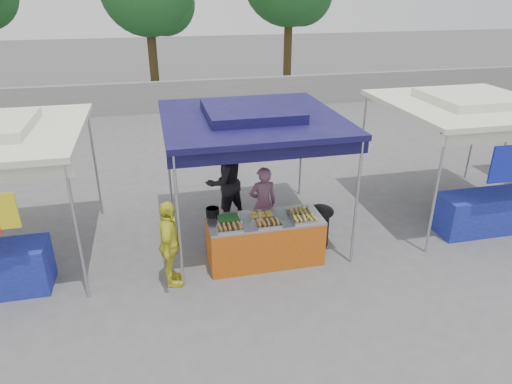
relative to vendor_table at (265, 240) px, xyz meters
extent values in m
plane|color=#515153|center=(0.00, 0.10, -0.43)|extent=(80.00, 80.00, 0.00)
cube|color=slate|center=(0.00, 11.10, 0.17)|extent=(40.00, 0.25, 1.20)
cylinder|color=#AAA9B0|center=(-1.50, -0.40, 0.72)|extent=(0.05, 0.05, 2.30)
cylinder|color=#AAA9B0|center=(1.50, -0.40, 0.72)|extent=(0.05, 0.05, 2.30)
cylinder|color=#AAA9B0|center=(-1.50, 2.60, 0.72)|extent=(0.05, 0.05, 2.30)
cylinder|color=#AAA9B0|center=(1.50, 2.60, 0.72)|extent=(0.05, 0.05, 2.30)
cube|color=#110E3A|center=(0.00, 1.10, 1.92)|extent=(3.20, 3.20, 0.10)
cube|color=#110E3A|center=(0.00, 1.10, 2.05)|extent=(1.65, 1.65, 0.18)
cube|color=#110E3A|center=(0.00, -0.40, 1.77)|extent=(3.20, 0.04, 0.25)
cylinder|color=#AAA9B0|center=(-3.00, -0.40, 0.72)|extent=(0.05, 0.05, 2.30)
cylinder|color=#AAA9B0|center=(-3.00, 2.60, 0.72)|extent=(0.05, 0.05, 2.30)
cube|color=gold|center=(-3.95, -0.42, 1.22)|extent=(0.45, 0.04, 0.55)
cylinder|color=#AAA9B0|center=(3.00, -0.40, 0.72)|extent=(0.05, 0.05, 2.30)
cylinder|color=#AAA9B0|center=(3.00, 2.60, 0.72)|extent=(0.05, 0.05, 2.30)
cylinder|color=#AAA9B0|center=(6.00, 2.60, 0.72)|extent=(0.05, 0.05, 2.30)
cube|color=beige|center=(4.50, 1.10, 1.92)|extent=(3.20, 3.20, 0.10)
cube|color=beige|center=(4.50, 1.10, 2.05)|extent=(1.65, 1.65, 0.18)
cube|color=navy|center=(4.50, 0.10, -0.03)|extent=(1.80, 0.70, 0.80)
cylinder|color=#AAA9B0|center=(7.00, 2.60, 0.72)|extent=(0.05, 0.05, 2.30)
cylinder|color=#3A2E16|center=(-1.50, 12.95, 1.58)|extent=(0.36, 0.36, 4.00)
sphere|color=#1C5421|center=(-0.90, 13.15, 3.46)|extent=(2.51, 2.51, 2.51)
cylinder|color=#3A2E16|center=(4.38, 13.35, 1.75)|extent=(0.36, 0.36, 4.36)
cube|color=#AF4C0F|center=(0.00, 0.00, -0.02)|extent=(2.00, 0.80, 0.81)
cube|color=#AAA9B0|center=(0.00, 0.00, 0.40)|extent=(2.00, 0.80, 0.04)
cube|color=#B5B4B9|center=(-0.66, -0.24, 0.45)|extent=(0.42, 0.30, 0.05)
cube|color=brown|center=(-0.66, -0.24, 0.49)|extent=(0.35, 0.25, 0.02)
cube|color=#B5B4B9|center=(-0.01, -0.24, 0.45)|extent=(0.42, 0.30, 0.05)
cube|color=brown|center=(-0.01, -0.24, 0.49)|extent=(0.35, 0.25, 0.02)
cube|color=#B5B4B9|center=(0.64, -0.23, 0.45)|extent=(0.42, 0.30, 0.05)
cube|color=olive|center=(0.64, -0.23, 0.49)|extent=(0.35, 0.25, 0.02)
cube|color=#B5B4B9|center=(-0.63, 0.06, 0.45)|extent=(0.42, 0.30, 0.05)
cube|color=#1B4F1B|center=(-0.63, 0.06, 0.49)|extent=(0.35, 0.25, 0.02)
cube|color=#B5B4B9|center=(-0.05, 0.08, 0.45)|extent=(0.42, 0.30, 0.05)
cube|color=gold|center=(-0.05, 0.08, 0.49)|extent=(0.35, 0.25, 0.02)
cube|color=#B5B4B9|center=(0.65, 0.06, 0.45)|extent=(0.42, 0.30, 0.05)
cube|color=olive|center=(0.65, 0.06, 0.49)|extent=(0.35, 0.25, 0.02)
cylinder|color=black|center=(-0.87, 0.33, 0.49)|extent=(0.24, 0.24, 0.14)
cylinder|color=#AAA9B0|center=(-0.14, -0.17, 0.47)|extent=(0.07, 0.07, 0.09)
cylinder|color=black|center=(1.15, 0.30, -0.10)|extent=(0.34, 0.34, 0.66)
ellipsoid|color=black|center=(1.15, 0.30, 0.29)|extent=(0.49, 0.49, 0.22)
cube|color=#121D92|center=(-0.53, 0.66, -0.27)|extent=(0.50, 0.35, 0.30)
cube|color=#121D92|center=(0.41, 0.60, -0.28)|extent=(0.48, 0.34, 0.29)
cube|color=#121D92|center=(0.41, 0.60, 0.00)|extent=(0.45, 0.32, 0.27)
imported|color=#7C4F6B|center=(0.16, 0.80, 0.32)|extent=(0.56, 0.37, 1.49)
imported|color=black|center=(-0.44, 1.67, 0.47)|extent=(1.09, 1.01, 1.80)
imported|color=gold|center=(-1.66, -0.33, 0.33)|extent=(0.48, 0.92, 1.50)
camera|label=1|loc=(-1.74, -6.80, 4.13)|focal=32.00mm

